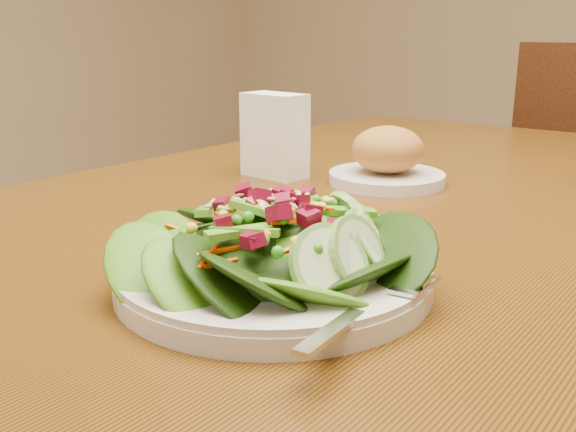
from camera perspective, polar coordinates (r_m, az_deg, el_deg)
name	(u,v)px	position (r m, az deg, el deg)	size (l,w,h in m)	color
dining_table	(394,262)	(0.91, 9.38, -4.03)	(0.90, 1.40, 0.75)	#5D360E
salad_plate	(282,256)	(0.54, -0.54, -3.59)	(0.27, 0.27, 0.08)	silver
bread_plate	(387,160)	(0.92, 8.82, 4.91)	(0.16, 0.16, 0.08)	silver
napkin_holder	(275,133)	(0.95, -1.20, 7.38)	(0.10, 0.06, 0.12)	white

